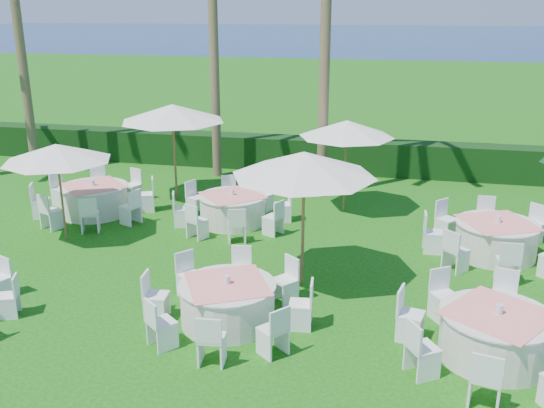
{
  "coord_description": "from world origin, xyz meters",
  "views": [
    {
      "loc": [
        3.33,
        -9.57,
        5.87
      ],
      "look_at": [
        0.41,
        3.92,
        1.3
      ],
      "focal_mm": 40.0,
      "sensor_mm": 36.0,
      "label": 1
    }
  ],
  "objects_px": {
    "banquet_table_f": "(496,238)",
    "banquet_table_b": "(228,302)",
    "banquet_table_e": "(233,208)",
    "umbrella_a": "(57,153)",
    "umbrella_b": "(304,164)",
    "umbrella_c": "(173,113)",
    "umbrella_d": "(347,129)",
    "banquet_table_d": "(94,199)",
    "banquet_table_c": "(496,334)"
  },
  "relations": [
    {
      "from": "banquet_table_b",
      "to": "umbrella_d",
      "type": "height_order",
      "value": "umbrella_d"
    },
    {
      "from": "umbrella_b",
      "to": "umbrella_d",
      "type": "height_order",
      "value": "umbrella_b"
    },
    {
      "from": "umbrella_c",
      "to": "banquet_table_b",
      "type": "bearing_deg",
      "value": -62.38
    },
    {
      "from": "banquet_table_f",
      "to": "banquet_table_d",
      "type": "bearing_deg",
      "value": 175.88
    },
    {
      "from": "banquet_table_e",
      "to": "banquet_table_f",
      "type": "bearing_deg",
      "value": -7.27
    },
    {
      "from": "banquet_table_b",
      "to": "banquet_table_f",
      "type": "xyz_separation_m",
      "value": [
        5.47,
        4.53,
        0.02
      ]
    },
    {
      "from": "banquet_table_d",
      "to": "umbrella_a",
      "type": "distance_m",
      "value": 2.72
    },
    {
      "from": "banquet_table_f",
      "to": "umbrella_c",
      "type": "relative_size",
      "value": 1.08
    },
    {
      "from": "umbrella_a",
      "to": "umbrella_d",
      "type": "height_order",
      "value": "umbrella_d"
    },
    {
      "from": "banquet_table_e",
      "to": "umbrella_a",
      "type": "xyz_separation_m",
      "value": [
        -3.97,
        -2.06,
        1.88
      ]
    },
    {
      "from": "banquet_table_d",
      "to": "umbrella_c",
      "type": "xyz_separation_m",
      "value": [
        1.82,
        1.9,
        2.27
      ]
    },
    {
      "from": "banquet_table_c",
      "to": "banquet_table_b",
      "type": "bearing_deg",
      "value": 177.57
    },
    {
      "from": "banquet_table_f",
      "to": "umbrella_d",
      "type": "height_order",
      "value": "umbrella_d"
    },
    {
      "from": "banquet_table_c",
      "to": "banquet_table_e",
      "type": "bearing_deg",
      "value": 138.28
    },
    {
      "from": "banquet_table_b",
      "to": "banquet_table_c",
      "type": "bearing_deg",
      "value": -2.43
    },
    {
      "from": "banquet_table_c",
      "to": "banquet_table_f",
      "type": "xyz_separation_m",
      "value": [
        0.6,
        4.74,
        0.01
      ]
    },
    {
      "from": "banquet_table_e",
      "to": "umbrella_b",
      "type": "distance_m",
      "value": 4.85
    },
    {
      "from": "banquet_table_e",
      "to": "umbrella_d",
      "type": "xyz_separation_m",
      "value": [
        2.94,
        1.74,
        2.05
      ]
    },
    {
      "from": "umbrella_a",
      "to": "umbrella_b",
      "type": "bearing_deg",
      "value": -11.88
    },
    {
      "from": "banquet_table_d",
      "to": "banquet_table_f",
      "type": "bearing_deg",
      "value": -4.12
    },
    {
      "from": "umbrella_d",
      "to": "umbrella_b",
      "type": "bearing_deg",
      "value": -94.34
    },
    {
      "from": "banquet_table_f",
      "to": "umbrella_c",
      "type": "xyz_separation_m",
      "value": [
        -9.25,
        2.7,
        2.27
      ]
    },
    {
      "from": "umbrella_a",
      "to": "umbrella_b",
      "type": "distance_m",
      "value": 6.68
    },
    {
      "from": "banquet_table_c",
      "to": "umbrella_d",
      "type": "relative_size",
      "value": 1.24
    },
    {
      "from": "banquet_table_d",
      "to": "umbrella_b",
      "type": "xyz_separation_m",
      "value": [
        6.72,
        -3.35,
        2.27
      ]
    },
    {
      "from": "banquet_table_d",
      "to": "umbrella_d",
      "type": "bearing_deg",
      "value": 14.39
    },
    {
      "from": "banquet_table_b",
      "to": "banquet_table_f",
      "type": "relative_size",
      "value": 0.95
    },
    {
      "from": "banquet_table_d",
      "to": "banquet_table_f",
      "type": "relative_size",
      "value": 0.97
    },
    {
      "from": "banquet_table_c",
      "to": "banquet_table_e",
      "type": "distance_m",
      "value": 8.44
    },
    {
      "from": "banquet_table_d",
      "to": "umbrella_b",
      "type": "height_order",
      "value": "umbrella_b"
    },
    {
      "from": "banquet_table_e",
      "to": "umbrella_c",
      "type": "height_order",
      "value": "umbrella_c"
    },
    {
      "from": "banquet_table_b",
      "to": "banquet_table_d",
      "type": "relative_size",
      "value": 0.98
    },
    {
      "from": "banquet_table_c",
      "to": "banquet_table_f",
      "type": "relative_size",
      "value": 0.99
    },
    {
      "from": "umbrella_b",
      "to": "umbrella_d",
      "type": "xyz_separation_m",
      "value": [
        0.39,
        5.17,
        -0.24
      ]
    },
    {
      "from": "umbrella_b",
      "to": "umbrella_c",
      "type": "relative_size",
      "value": 0.95
    },
    {
      "from": "banquet_table_c",
      "to": "umbrella_d",
      "type": "bearing_deg",
      "value": 114.53
    },
    {
      "from": "umbrella_b",
      "to": "umbrella_d",
      "type": "relative_size",
      "value": 1.11
    },
    {
      "from": "umbrella_d",
      "to": "banquet_table_f",
      "type": "bearing_deg",
      "value": -33.55
    },
    {
      "from": "banquet_table_d",
      "to": "umbrella_a",
      "type": "xyz_separation_m",
      "value": [
        0.2,
        -1.98,
        1.86
      ]
    },
    {
      "from": "banquet_table_d",
      "to": "banquet_table_f",
      "type": "height_order",
      "value": "same"
    },
    {
      "from": "banquet_table_b",
      "to": "umbrella_c",
      "type": "distance_m",
      "value": 8.48
    },
    {
      "from": "banquet_table_e",
      "to": "banquet_table_d",
      "type": "bearing_deg",
      "value": -178.87
    },
    {
      "from": "banquet_table_f",
      "to": "banquet_table_b",
      "type": "bearing_deg",
      "value": -140.37
    },
    {
      "from": "banquet_table_e",
      "to": "umbrella_a",
      "type": "relative_size",
      "value": 1.18
    },
    {
      "from": "banquet_table_b",
      "to": "banquet_table_e",
      "type": "height_order",
      "value": "banquet_table_e"
    },
    {
      "from": "umbrella_b",
      "to": "umbrella_d",
      "type": "distance_m",
      "value": 5.19
    },
    {
      "from": "umbrella_c",
      "to": "umbrella_a",
      "type": "bearing_deg",
      "value": -112.6
    },
    {
      "from": "banquet_table_f",
      "to": "umbrella_c",
      "type": "height_order",
      "value": "umbrella_c"
    },
    {
      "from": "banquet_table_b",
      "to": "banquet_table_e",
      "type": "distance_m",
      "value": 5.59
    },
    {
      "from": "umbrella_c",
      "to": "banquet_table_c",
      "type": "bearing_deg",
      "value": -40.67
    }
  ]
}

